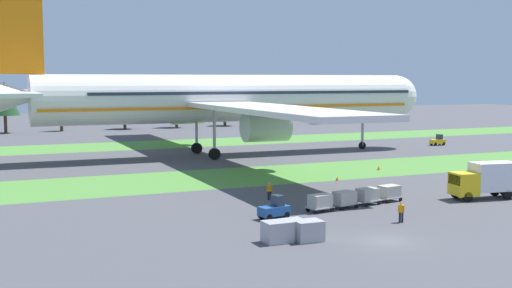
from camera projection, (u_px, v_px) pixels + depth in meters
name	position (u px, v px, depth m)	size (l,w,h in m)	color
ground_plane	(385.00, 241.00, 47.39)	(400.00, 400.00, 0.00)	#47474C
grass_strip_near	(221.00, 178.00, 77.79)	(320.00, 14.98, 0.01)	#4C8438
grass_strip_far	(137.00, 145.00, 115.94)	(320.00, 14.98, 0.01)	#4C8438
airliner	(220.00, 98.00, 99.19)	(71.14, 87.30, 24.68)	silver
baggage_tug	(275.00, 209.00, 54.90)	(2.80, 1.76, 1.97)	#1E4C8E
cargo_dolly_lead	(320.00, 202.00, 57.73)	(2.44, 1.88, 1.55)	#A3A3A8
cargo_dolly_second	(344.00, 198.00, 59.37)	(2.44, 1.88, 1.55)	#A3A3A8
cargo_dolly_third	(367.00, 195.00, 61.01)	(2.44, 1.88, 1.55)	#A3A3A8
cargo_dolly_fourth	(389.00, 192.00, 62.65)	(2.44, 1.88, 1.55)	#A3A3A8
catering_truck	(486.00, 179.00, 64.00)	(7.22, 3.29, 3.58)	yellow
pushback_tractor	(438.00, 141.00, 115.81)	(2.63, 1.36, 1.97)	yellow
ground_crew_marshaller	(269.00, 190.00, 63.38)	(0.56, 0.36, 1.74)	black
ground_crew_loader	(401.00, 211.00, 53.42)	(0.36, 0.50, 1.74)	black
uld_container_0	(291.00, 230.00, 47.62)	(2.00, 1.60, 1.51)	#A3A3A8
uld_container_1	(308.00, 231.00, 47.36)	(2.00, 1.60, 1.51)	#A3A3A8
uld_container_2	(277.00, 232.00, 46.95)	(2.00, 1.60, 1.54)	#A3A3A8
taxiway_marker_0	(379.00, 168.00, 84.21)	(0.44, 0.44, 0.56)	orange
taxiway_marker_1	(337.00, 179.00, 75.53)	(0.44, 0.44, 0.47)	orange
distant_tree_line	(119.00, 100.00, 152.21)	(151.77, 8.25, 12.36)	#4C3823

